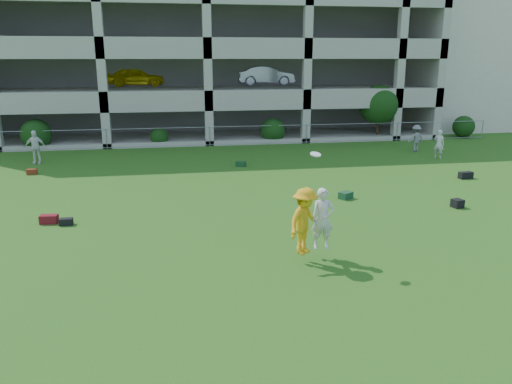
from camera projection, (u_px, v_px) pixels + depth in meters
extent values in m
plane|color=#235114|center=(273.00, 280.00, 12.05)|extent=(100.00, 100.00, 0.00)
cube|color=beige|center=(479.00, 59.00, 41.10)|extent=(16.00, 14.00, 10.00)
imported|color=white|center=(35.00, 147.00, 25.01)|extent=(0.99, 0.42, 1.68)
imported|color=silver|center=(439.00, 144.00, 26.39)|extent=(0.65, 0.65, 1.53)
imported|color=slate|center=(416.00, 138.00, 28.27)|extent=(1.06, 0.73, 1.51)
cube|color=#500D14|center=(49.00, 219.00, 16.12)|extent=(0.57, 0.35, 0.28)
cube|color=black|center=(66.00, 222.00, 15.97)|extent=(0.40, 0.26, 0.22)
cube|color=#14371F|center=(346.00, 195.00, 18.93)|extent=(0.61, 0.56, 0.26)
cube|color=black|center=(457.00, 203.00, 17.82)|extent=(0.41, 0.41, 0.30)
cube|color=black|center=(466.00, 175.00, 22.06)|extent=(0.63, 0.37, 0.30)
cube|color=#5F2110|center=(32.00, 172.00, 22.88)|extent=(0.48, 0.32, 0.24)
cube|color=#153B1A|center=(241.00, 164.00, 24.51)|extent=(0.57, 0.44, 0.25)
imported|color=orange|center=(305.00, 221.00, 12.78)|extent=(1.29, 1.23, 1.76)
imported|color=silver|center=(323.00, 219.00, 13.09)|extent=(0.62, 0.43, 1.64)
cylinder|color=white|center=(316.00, 154.00, 12.44)|extent=(0.28, 0.27, 0.13)
cube|color=#9E998C|center=(195.00, 47.00, 41.64)|extent=(30.00, 0.50, 12.00)
cube|color=#9E998C|center=(396.00, 46.00, 37.60)|extent=(0.50, 14.00, 12.00)
cube|color=#9E998C|center=(202.00, 128.00, 36.75)|extent=(30.00, 14.00, 0.30)
cube|color=#9E998C|center=(201.00, 86.00, 35.96)|extent=(30.00, 14.00, 0.30)
cube|color=#9E998C|center=(200.00, 43.00, 35.17)|extent=(30.00, 14.00, 0.30)
cube|color=#9E998C|center=(209.00, 103.00, 29.60)|extent=(30.00, 0.30, 0.90)
cube|color=#9E998C|center=(207.00, 51.00, 28.82)|extent=(30.00, 0.30, 0.90)
cube|color=#9E998C|center=(100.00, 42.00, 27.82)|extent=(0.50, 0.50, 12.00)
cube|color=#9E998C|center=(207.00, 43.00, 28.79)|extent=(0.50, 0.50, 12.00)
cube|color=#9E998C|center=(308.00, 43.00, 29.76)|extent=(0.50, 0.50, 12.00)
cube|color=#9E998C|center=(402.00, 44.00, 30.74)|extent=(0.50, 0.50, 12.00)
cube|color=#605E59|center=(198.00, 46.00, 37.12)|extent=(29.00, 9.00, 11.60)
imported|color=yellow|center=(136.00, 76.00, 33.13)|extent=(3.90, 1.62, 1.32)
imported|color=#B2B5B9|center=(266.00, 76.00, 34.55)|extent=(4.06, 1.57, 1.32)
cylinder|color=gray|center=(107.00, 139.00, 29.00)|extent=(0.06, 0.06, 1.20)
cylinder|color=gray|center=(210.00, 136.00, 29.97)|extent=(0.06, 0.06, 1.20)
cylinder|color=gray|center=(306.00, 134.00, 30.94)|extent=(0.06, 0.06, 1.20)
cylinder|color=gray|center=(397.00, 131.00, 31.91)|extent=(0.06, 0.06, 1.20)
cylinder|color=gray|center=(482.00, 129.00, 32.88)|extent=(0.06, 0.06, 1.20)
cylinder|color=gray|center=(210.00, 127.00, 29.83)|extent=(36.00, 0.04, 0.04)
cylinder|color=gray|center=(210.00, 145.00, 30.11)|extent=(36.00, 0.04, 0.04)
sphere|color=#163D11|center=(36.00, 134.00, 28.85)|extent=(1.76, 1.76, 1.76)
sphere|color=#163D11|center=(159.00, 137.00, 30.07)|extent=(1.10, 1.10, 1.10)
sphere|color=#163D11|center=(273.00, 130.00, 31.14)|extent=(1.54, 1.54, 1.54)
cylinder|color=#382314|center=(378.00, 124.00, 32.41)|extent=(0.16, 0.16, 1.96)
sphere|color=#163D11|center=(379.00, 105.00, 32.08)|extent=(2.52, 2.52, 2.52)
sphere|color=#163D11|center=(464.00, 127.00, 33.26)|extent=(1.43, 1.43, 1.43)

